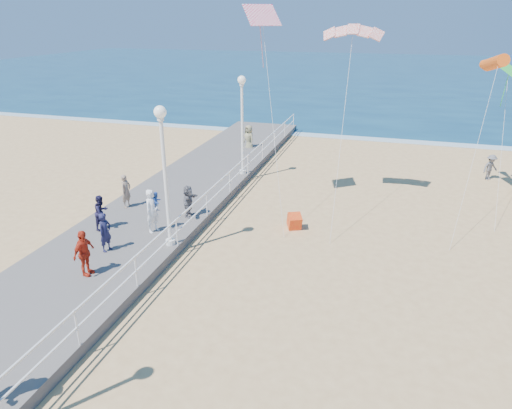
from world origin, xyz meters
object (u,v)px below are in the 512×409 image
(spectator_0, at_px, (105,232))
(beach_walker_a, at_px, (490,167))
(lamp_post_mid, at_px, (164,163))
(spectator_3, at_px, (84,253))
(spectator_7, at_px, (102,212))
(box_kite, at_px, (294,223))
(woman_holding_toddler, at_px, (152,211))
(toddler_held, at_px, (157,202))
(lamp_post_far, at_px, (242,115))
(spectator_6, at_px, (126,191))
(beach_walker_c, at_px, (249,139))
(spectator_5, at_px, (188,201))

(spectator_0, xyz_separation_m, beach_walker_a, (15.33, 14.15, -0.42))
(lamp_post_mid, bearing_deg, spectator_3, -121.01)
(spectator_0, distance_m, spectator_7, 2.06)
(lamp_post_mid, xyz_separation_m, spectator_0, (-2.04, -1.13, -2.51))
(spectator_3, distance_m, spectator_7, 3.71)
(lamp_post_mid, height_order, box_kite, lamp_post_mid)
(lamp_post_mid, distance_m, box_kite, 6.39)
(lamp_post_mid, xyz_separation_m, spectator_7, (-3.30, 0.50, -2.53))
(woman_holding_toddler, relative_size, spectator_0, 1.20)
(toddler_held, relative_size, beach_walker_a, 0.57)
(lamp_post_mid, distance_m, lamp_post_far, 9.00)
(spectator_6, distance_m, beach_walker_c, 11.84)
(box_kite, bearing_deg, spectator_6, 160.06)
(lamp_post_mid, bearing_deg, woman_holding_toddler, 143.57)
(spectator_7, bearing_deg, toddler_held, -73.55)
(woman_holding_toddler, bearing_deg, spectator_0, 172.59)
(woman_holding_toddler, height_order, beach_walker_a, woman_holding_toddler)
(box_kite, bearing_deg, beach_walker_a, 21.13)
(beach_walker_c, bearing_deg, spectator_7, -60.80)
(lamp_post_far, xyz_separation_m, spectator_3, (-1.71, -11.85, -2.44))
(beach_walker_a, bearing_deg, beach_walker_c, 137.18)
(spectator_3, xyz_separation_m, beach_walker_a, (15.00, 15.87, -0.49))
(toddler_held, bearing_deg, beach_walker_a, -33.48)
(lamp_post_mid, distance_m, spectator_6, 5.22)
(spectator_7, height_order, beach_walker_c, beach_walker_c)
(spectator_3, distance_m, spectator_5, 5.68)
(lamp_post_mid, xyz_separation_m, spectator_3, (-1.71, -2.85, -2.44))
(lamp_post_far, bearing_deg, lamp_post_mid, -90.00)
(spectator_0, relative_size, spectator_5, 1.06)
(spectator_0, bearing_deg, woman_holding_toddler, -13.53)
(spectator_5, xyz_separation_m, spectator_7, (-2.88, -2.18, 0.02))
(lamp_post_far, height_order, beach_walker_c, lamp_post_far)
(spectator_3, relative_size, beach_walker_a, 1.13)
(spectator_6, bearing_deg, spectator_3, -155.82)
(spectator_3, bearing_deg, spectator_5, -10.37)
(spectator_3, height_order, spectator_6, spectator_3)
(spectator_7, bearing_deg, lamp_post_far, -17.20)
(toddler_held, xyz_separation_m, spectator_3, (-0.70, -3.85, -0.44))
(spectator_7, bearing_deg, beach_walker_c, -3.93)
(lamp_post_mid, relative_size, beach_walker_c, 2.83)
(beach_walker_a, xyz_separation_m, beach_walker_c, (-14.64, 1.46, 0.21))
(spectator_0, bearing_deg, spectator_3, -158.67)
(spectator_6, bearing_deg, spectator_7, -166.97)
(spectator_7, bearing_deg, spectator_0, -138.45)
(spectator_5, relative_size, beach_walker_a, 0.98)
(spectator_3, height_order, beach_walker_c, spectator_3)
(spectator_5, relative_size, box_kite, 2.36)
(woman_holding_toddler, distance_m, box_kite, 6.01)
(spectator_0, bearing_deg, lamp_post_far, -1.02)
(lamp_post_far, distance_m, toddler_held, 8.30)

